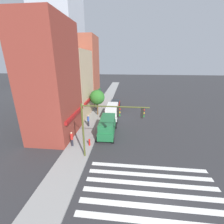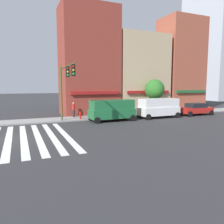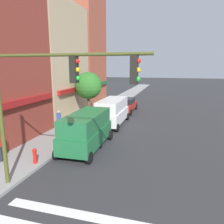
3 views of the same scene
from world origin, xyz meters
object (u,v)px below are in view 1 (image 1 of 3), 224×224
Objects in this scene: sedan_red at (115,104)px; pedestrian_red_jacket at (72,139)px; van_white at (112,111)px; pedestrian_white_shirt at (96,107)px; van_green at (107,126)px; traffic_signal at (107,120)px; fire_hydrant at (89,142)px; street_tree at (97,97)px; pedestrian_blue_shirt at (88,120)px.

sedan_red is 15.96m from pedestrian_red_jacket.
van_white is 4.57m from pedestrian_white_shirt.
van_green is at bearing 179.40° from van_white.
traffic_signal reaches higher than fire_hydrant.
van_green is 1.10× the size of street_tree.
pedestrian_red_jacket is (-5.62, 0.49, 0.00)m from pedestrian_blue_shirt.
pedestrian_white_shirt is at bearing 131.74° from sedan_red.
pedestrian_red_jacket reaches higher than sedan_red.
pedestrian_red_jacket reaches higher than fire_hydrant.
van_white is at bearing -10.36° from fire_hydrant.
street_tree reaches higher than sedan_red.
pedestrian_white_shirt is at bearing 16.05° from traffic_signal.
pedestrian_blue_shirt is (7.38, 3.91, -3.27)m from traffic_signal.
van_green reaches higher than sedan_red.
van_green reaches higher than pedestrian_white_shirt.
traffic_signal is at bearing -164.47° from street_tree.
van_green is 8.21m from street_tree.
street_tree reaches higher than van_green.
van_white reaches higher than pedestrian_red_jacket.
traffic_signal is 1.39× the size of street_tree.
van_green is 5.04m from pedestrian_red_jacket.
van_green is at bearing -178.76° from sedan_red.
traffic_signal reaches higher than van_green.
sedan_red is at bearing -167.73° from pedestrian_blue_shirt.
pedestrian_blue_shirt is 0.39× the size of street_tree.
van_green is at bearing 147.56° from pedestrian_white_shirt.
van_white is at bearing 171.28° from pedestrian_blue_shirt.
traffic_signal is at bearing -173.68° from van_green.
fire_hydrant is 0.18× the size of street_tree.
pedestrian_white_shirt is at bearing 48.14° from van_white.
pedestrian_white_shirt is at bearing 19.75° from street_tree.
fire_hydrant is (2.05, 2.40, -3.73)m from traffic_signal.
pedestrian_red_jacket is (-9.59, 3.70, -0.21)m from van_white.
van_white is (11.35, 0.70, -3.05)m from traffic_signal.
fire_hydrant is (-15.24, 1.70, -0.23)m from sedan_red.
pedestrian_white_shirt is 12.44m from fire_hydrant.
pedestrian_blue_shirt is at bearing 163.29° from sedan_red.
fire_hydrant is 10.97m from street_tree.
traffic_signal reaches higher than van_white.
van_green is at bearing -159.33° from street_tree.
pedestrian_red_jacket is 11.13m from street_tree.
van_green is at bearing -28.46° from fire_hydrant.
traffic_signal is 3.59× the size of pedestrian_red_jacket.
pedestrian_red_jacket is at bearing 68.21° from traffic_signal.
pedestrian_white_shirt reaches higher than sedan_red.
pedestrian_blue_shirt is at bearing 175.54° from street_tree.
van_white is 9.48m from fire_hydrant.
street_tree is at bearing 15.53° from traffic_signal.
sedan_red is 10.42m from pedestrian_blue_shirt.
van_green and van_white have the same top height.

